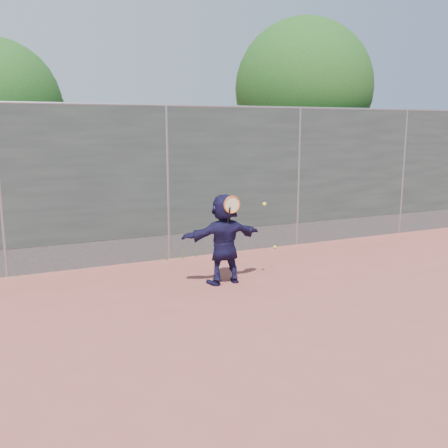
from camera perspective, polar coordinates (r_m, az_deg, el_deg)
name	(u,v)px	position (r m, az deg, el deg)	size (l,w,h in m)	color
ground	(249,318)	(7.02, 2.87, -10.73)	(80.00, 80.00, 0.00)	#9E4C42
player	(224,239)	(8.32, 0.00, -1.72)	(1.41, 0.45, 1.52)	#18153A
ball_ground	(275,247)	(10.90, 5.85, -2.64)	(0.07, 0.07, 0.07)	yellow
fence	(168,180)	(9.81, -6.46, 5.02)	(20.00, 0.06, 3.03)	#38423D
swing_action	(235,206)	(8.08, 1.28, 2.11)	(0.78, 0.13, 0.51)	#D45B13
tree_right	(308,93)	(13.89, 9.58, 14.57)	(3.78, 3.60, 5.39)	#382314
tree_left	(0,111)	(12.34, -24.19, 11.67)	(3.15, 3.00, 4.53)	#382314
weed_clump	(185,252)	(10.05, -4.48, -3.20)	(0.68, 0.07, 0.30)	#387226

